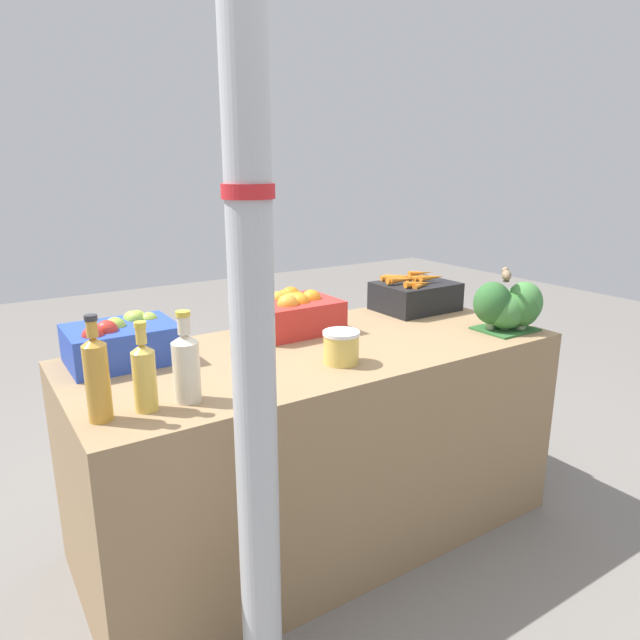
% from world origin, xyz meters
% --- Properties ---
extents(ground_plane, '(10.00, 10.00, 0.00)m').
position_xyz_m(ground_plane, '(0.00, 0.00, 0.00)').
color(ground_plane, slate).
extents(market_table, '(1.76, 0.76, 0.76)m').
position_xyz_m(market_table, '(0.00, 0.00, 0.38)').
color(market_table, '#937551').
rests_on(market_table, ground_plane).
extents(support_pole, '(0.11, 0.11, 2.51)m').
position_xyz_m(support_pole, '(-0.56, -0.59, 1.26)').
color(support_pole, '#B7BABF').
rests_on(support_pole, ground_plane).
extents(apple_crate, '(0.34, 0.26, 0.16)m').
position_xyz_m(apple_crate, '(-0.64, 0.22, 0.84)').
color(apple_crate, '#2847B7').
rests_on(apple_crate, market_table).
extents(orange_crate, '(0.34, 0.26, 0.17)m').
position_xyz_m(orange_crate, '(0.02, 0.23, 0.84)').
color(orange_crate, red).
rests_on(orange_crate, market_table).
extents(carrot_crate, '(0.34, 0.26, 0.16)m').
position_xyz_m(carrot_crate, '(0.66, 0.22, 0.83)').
color(carrot_crate, black).
rests_on(carrot_crate, market_table).
extents(broccoli_pile, '(0.26, 0.21, 0.20)m').
position_xyz_m(broccoli_pile, '(0.74, -0.24, 0.86)').
color(broccoli_pile, '#2D602D').
rests_on(broccoli_pile, market_table).
extents(juice_bottle_amber, '(0.06, 0.06, 0.28)m').
position_xyz_m(juice_bottle_amber, '(-0.81, -0.21, 0.88)').
color(juice_bottle_amber, gold).
rests_on(juice_bottle_amber, market_table).
extents(juice_bottle_golden, '(0.06, 0.06, 0.25)m').
position_xyz_m(juice_bottle_golden, '(-0.69, -0.21, 0.87)').
color(juice_bottle_golden, gold).
rests_on(juice_bottle_golden, market_table).
extents(juice_bottle_cloudy, '(0.08, 0.08, 0.26)m').
position_xyz_m(juice_bottle_cloudy, '(-0.58, -0.21, 0.87)').
color(juice_bottle_cloudy, beige).
rests_on(juice_bottle_cloudy, market_table).
extents(pickle_jar, '(0.12, 0.12, 0.11)m').
position_xyz_m(pickle_jar, '(-0.04, -0.19, 0.82)').
color(pickle_jar, '#DBBC56').
rests_on(pickle_jar, market_table).
extents(sparrow_bird, '(0.10, 0.11, 0.05)m').
position_xyz_m(sparrow_bird, '(0.73, -0.22, 0.99)').
color(sparrow_bird, '#4C3D2D').
rests_on(sparrow_bird, broccoli_pile).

